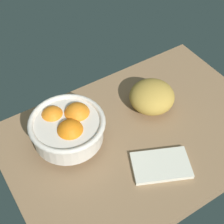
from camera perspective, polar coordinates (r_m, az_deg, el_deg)
ground_plane at (r=101.30cm, az=4.60°, el=-4.16°), size 77.91×52.93×3.00cm
fruit_bowl at (r=94.23cm, az=-7.42°, el=-2.55°), size 21.17×21.17×10.94cm
bread_loaf at (r=104.56cm, az=6.73°, el=2.59°), size 15.19×14.96×8.67cm
napkin_folded at (r=93.63cm, az=8.25°, el=-8.84°), size 18.22×15.37×1.18cm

